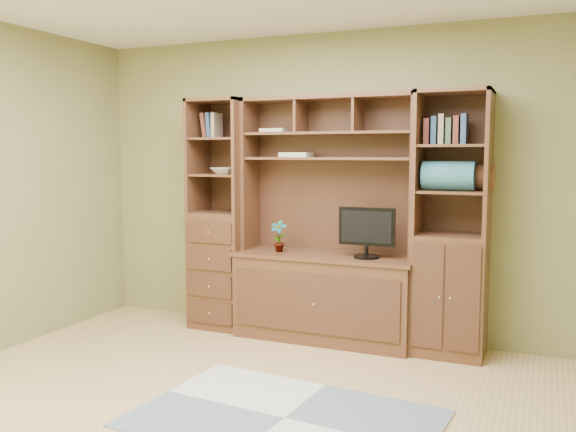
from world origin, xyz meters
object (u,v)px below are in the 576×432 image
at_px(center_hutch, 325,219).
at_px(right_tower, 452,224).
at_px(left_tower, 222,214).
at_px(monitor, 367,223).

height_order(center_hutch, right_tower, same).
bearing_deg(right_tower, left_tower, 180.00).
relative_size(center_hutch, monitor, 3.63).
relative_size(center_hutch, right_tower, 1.00).
bearing_deg(center_hutch, monitor, -5.39).
bearing_deg(right_tower, center_hutch, -177.77).
bearing_deg(monitor, center_hutch, 174.17).
bearing_deg(monitor, right_tower, 6.10).
distance_m(right_tower, monitor, 0.66).
bearing_deg(left_tower, monitor, -3.13).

